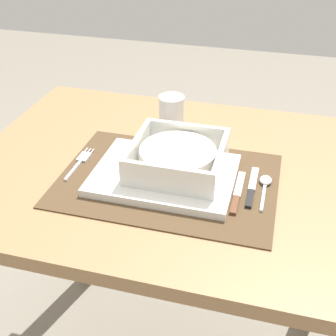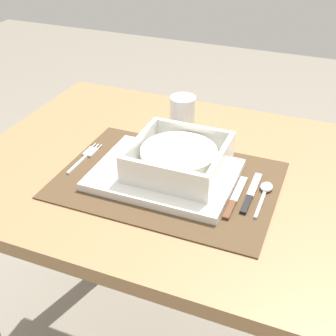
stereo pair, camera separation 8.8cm
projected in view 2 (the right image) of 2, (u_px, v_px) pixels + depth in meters
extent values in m
cube|color=#936D47|center=(174.00, 172.00, 0.95)|extent=(0.86, 0.65, 0.03)
cube|color=brown|center=(97.00, 196.00, 1.48)|extent=(0.05, 0.05, 0.69)
cube|color=brown|center=(336.00, 257.00, 1.25)|extent=(0.05, 0.05, 0.69)
cube|color=#4C3823|center=(168.00, 180.00, 0.90)|extent=(0.43, 0.30, 0.00)
cube|color=white|center=(166.00, 175.00, 0.90)|extent=(0.28, 0.21, 0.02)
cube|color=white|center=(179.00, 167.00, 0.90)|extent=(0.18, 0.18, 0.01)
cube|color=white|center=(140.00, 146.00, 0.91)|extent=(0.01, 0.18, 0.05)
cube|color=white|center=(220.00, 163.00, 0.86)|extent=(0.01, 0.18, 0.05)
cube|color=white|center=(162.00, 177.00, 0.82)|extent=(0.16, 0.01, 0.05)
cube|color=white|center=(193.00, 135.00, 0.95)|extent=(0.16, 0.01, 0.05)
cylinder|color=silver|center=(179.00, 157.00, 0.89)|extent=(0.15, 0.15, 0.03)
cube|color=silver|center=(77.00, 164.00, 0.94)|extent=(0.01, 0.07, 0.00)
cube|color=silver|center=(91.00, 152.00, 0.98)|extent=(0.02, 0.04, 0.00)
cylinder|color=silver|center=(94.00, 145.00, 1.00)|extent=(0.00, 0.02, 0.00)
cylinder|color=silver|center=(97.00, 146.00, 1.00)|extent=(0.00, 0.02, 0.00)
cylinder|color=silver|center=(100.00, 147.00, 1.00)|extent=(0.00, 0.02, 0.00)
cube|color=silver|center=(260.00, 205.00, 0.82)|extent=(0.01, 0.08, 0.00)
ellipsoid|color=silver|center=(266.00, 187.00, 0.86)|extent=(0.02, 0.03, 0.01)
cube|color=black|center=(246.00, 204.00, 0.82)|extent=(0.01, 0.06, 0.01)
cube|color=silver|center=(254.00, 185.00, 0.88)|extent=(0.01, 0.08, 0.00)
cube|color=#59331E|center=(229.00, 210.00, 0.81)|extent=(0.01, 0.05, 0.01)
cube|color=silver|center=(239.00, 189.00, 0.86)|extent=(0.01, 0.08, 0.00)
cylinder|color=white|center=(183.00, 113.00, 1.06)|extent=(0.06, 0.06, 0.08)
cylinder|color=#C64C1E|center=(183.00, 119.00, 1.07)|extent=(0.05, 0.05, 0.05)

